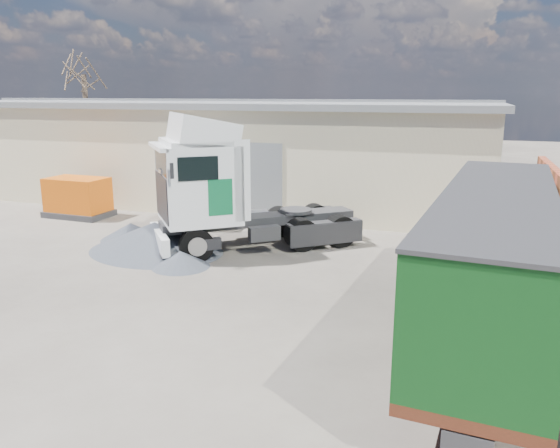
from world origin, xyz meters
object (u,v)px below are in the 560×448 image
(tractor_unit, at_px, (225,193))
(box_trailer, at_px, (494,252))
(bare_tree, at_px, (82,61))
(panel_van, at_px, (201,196))
(orange_skip, at_px, (78,200))

(tractor_unit, height_order, box_trailer, tractor_unit)
(bare_tree, relative_size, panel_van, 1.76)
(tractor_unit, height_order, panel_van, tractor_unit)
(bare_tree, bearing_deg, panel_van, -36.39)
(bare_tree, height_order, box_trailer, bare_tree)
(bare_tree, distance_m, tractor_unit, 23.43)
(box_trailer, distance_m, panel_van, 15.61)
(bare_tree, height_order, tractor_unit, bare_tree)
(orange_skip, bearing_deg, tractor_unit, -15.51)
(box_trailer, relative_size, panel_van, 2.05)
(panel_van, distance_m, orange_skip, 5.97)
(bare_tree, distance_m, panel_van, 18.84)
(bare_tree, bearing_deg, tractor_unit, -40.32)
(bare_tree, bearing_deg, box_trailer, -36.96)
(bare_tree, relative_size, orange_skip, 3.15)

